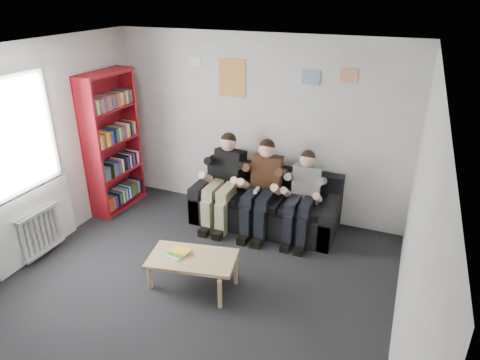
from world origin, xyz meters
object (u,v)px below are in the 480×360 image
at_px(sofa, 266,206).
at_px(person_left, 224,182).
at_px(coffee_table, 192,261).
at_px(person_middle, 262,189).
at_px(person_right, 302,198).
at_px(bookshelf, 113,143).

xyz_separation_m(sofa, person_left, (-0.59, -0.20, 0.37)).
height_order(sofa, coffee_table, sofa).
bearing_deg(person_middle, sofa, 83.96).
bearing_deg(person_right, sofa, 155.36).
distance_m(sofa, person_right, 0.70).
xyz_separation_m(coffee_table, person_middle, (0.30, 1.52, 0.31)).
bearing_deg(person_left, sofa, 26.67).
bearing_deg(person_left, bookshelf, -166.49).
distance_m(person_middle, person_right, 0.59).
xyz_separation_m(sofa, person_middle, (0.00, -0.20, 0.37)).
height_order(sofa, person_left, person_left).
bearing_deg(person_middle, person_left, 174.01).
distance_m(sofa, person_middle, 0.42).
height_order(sofa, person_middle, person_middle).
height_order(sofa, person_right, person_right).
bearing_deg(bookshelf, person_middle, 8.14).
bearing_deg(bookshelf, person_left, 9.51).
xyz_separation_m(bookshelf, coffee_table, (2.05, -1.35, -0.73)).
xyz_separation_m(coffee_table, person_right, (0.89, 1.53, 0.28)).
relative_size(sofa, person_middle, 1.57).
distance_m(person_left, person_middle, 0.59).
relative_size(bookshelf, coffee_table, 2.15).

